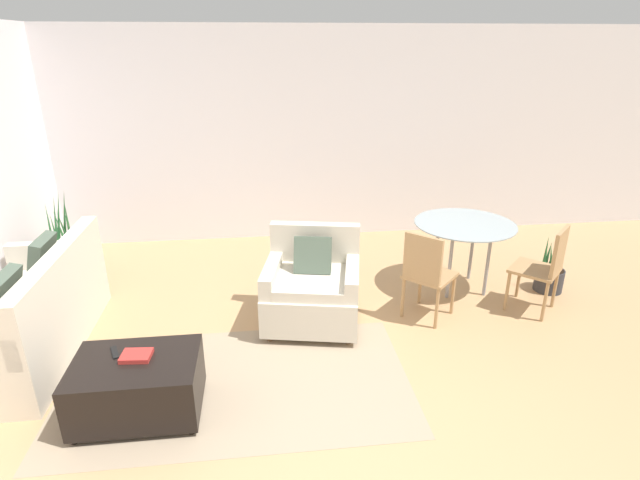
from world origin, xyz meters
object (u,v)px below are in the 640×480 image
(dining_chair_near_right, at_px, (545,264))
(potted_plant_small, at_px, (550,276))
(armchair, at_px, (312,288))
(dining_table, at_px, (464,231))
(ottoman, at_px, (138,385))
(book_stack, at_px, (136,356))
(tv_remote_primary, at_px, (115,352))
(dining_chair_near_left, at_px, (426,271))
(potted_plant, at_px, (68,259))
(couch, at_px, (28,319))

(dining_chair_near_right, distance_m, potted_plant_small, 0.64)
(armchair, distance_m, dining_table, 1.78)
(potted_plant_small, bearing_deg, ottoman, -159.88)
(book_stack, xyz_separation_m, dining_chair_near_right, (3.65, 1.01, 0.06))
(tv_remote_primary, distance_m, dining_chair_near_left, 2.78)
(potted_plant, relative_size, dining_chair_near_right, 1.14)
(dining_chair_near_right, relative_size, potted_plant_small, 1.46)
(armchair, xyz_separation_m, dining_chair_near_right, (2.28, -0.08, 0.16))
(book_stack, height_order, potted_plant_small, potted_plant_small)
(potted_plant, height_order, dining_chair_near_left, potted_plant)
(armchair, bearing_deg, book_stack, -141.64)
(ottoman, relative_size, dining_table, 0.83)
(tv_remote_primary, relative_size, potted_plant_small, 0.27)
(potted_plant_small, bearing_deg, book_stack, -160.38)
(dining_table, distance_m, dining_chair_near_left, 0.86)
(potted_plant, bearing_deg, couch, -83.24)
(tv_remote_primary, height_order, potted_plant, potted_plant)
(couch, distance_m, dining_chair_near_right, 4.77)
(couch, bearing_deg, tv_remote_primary, -40.72)
(book_stack, bearing_deg, potted_plant_small, 19.62)
(book_stack, bearing_deg, dining_table, 27.75)
(couch, relative_size, potted_plant, 1.82)
(ottoman, xyz_separation_m, dining_chair_near_right, (3.66, 1.05, 0.28))
(armchair, relative_size, book_stack, 4.61)
(dining_table, bearing_deg, ottoman, -151.69)
(dining_table, bearing_deg, couch, -170.30)
(dining_table, height_order, dining_chair_near_left, dining_chair_near_left)
(couch, bearing_deg, dining_chair_near_right, 1.35)
(tv_remote_primary, height_order, dining_chair_near_left, dining_chair_near_left)
(armchair, height_order, dining_table, armchair)
(dining_chair_near_left, bearing_deg, dining_chair_near_right, 0.00)
(armchair, height_order, potted_plant, potted_plant)
(armchair, xyz_separation_m, potted_plant_small, (2.62, 0.34, -0.18))
(dining_chair_near_right, bearing_deg, potted_plant, 164.35)
(potted_plant, bearing_deg, ottoman, -62.24)
(tv_remote_primary, bearing_deg, armchair, 33.12)
(potted_plant, bearing_deg, dining_chair_near_left, -20.30)
(book_stack, bearing_deg, ottoman, -101.93)
(couch, bearing_deg, potted_plant, 96.76)
(ottoman, relative_size, dining_chair_near_right, 0.97)
(armchair, relative_size, ottoman, 1.16)
(armchair, bearing_deg, couch, -175.54)
(book_stack, distance_m, dining_table, 3.45)
(armchair, xyz_separation_m, book_stack, (-1.37, -1.09, 0.10))
(book_stack, xyz_separation_m, dining_table, (3.05, 1.60, 0.20))
(potted_plant, relative_size, dining_chair_near_left, 1.14)
(couch, height_order, armchair, couch)
(book_stack, bearing_deg, armchair, 38.36)
(tv_remote_primary, distance_m, dining_table, 3.57)
(ottoman, relative_size, potted_plant_small, 1.42)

